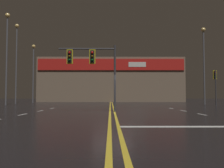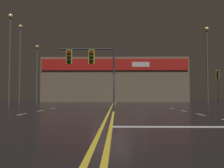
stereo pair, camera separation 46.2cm
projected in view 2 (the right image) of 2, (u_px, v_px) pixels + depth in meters
The scene contains 10 objects.
ground_plane at pixel (111, 112), 16.13m from camera, with size 200.00×200.00×0.00m, color black.
road_markings at pixel (128, 114), 14.59m from camera, with size 15.31×60.00×0.01m.
traffic_signal_median at pixel (90, 61), 16.99m from camera, with size 3.91×0.36×4.54m.
traffic_signal_corner_northeast at pixel (218, 79), 27.41m from camera, with size 0.42×0.36×3.95m.
streetlight_near_left at pixel (10, 48), 30.01m from camera, with size 0.56×0.56×11.04m.
streetlight_near_right at pixel (207, 55), 31.98m from camera, with size 0.56×0.56×10.00m.
streetlight_median_approach at pixel (37, 66), 39.52m from camera, with size 0.56×0.56×9.21m.
streetlight_far_median at pixel (20, 54), 35.96m from camera, with size 0.56×0.56×11.45m.
building_backdrop at pixel (115, 81), 50.79m from camera, with size 27.48×10.23×8.37m.
utility_pole_row at pixel (120, 70), 44.21m from camera, with size 47.53×0.26×11.91m.
Camera 2 is at (0.34, -16.20, 1.04)m, focal length 40.00 mm.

